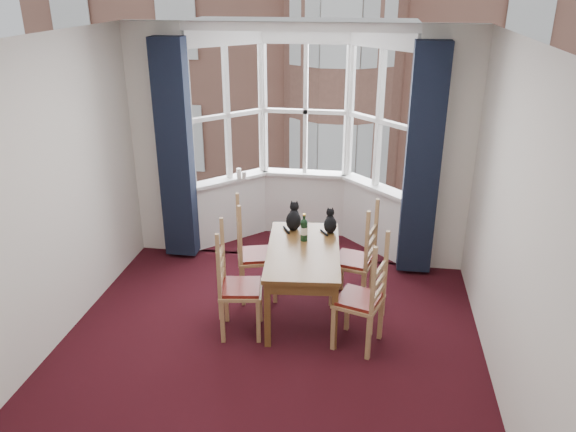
% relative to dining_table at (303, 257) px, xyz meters
% --- Properties ---
extents(floor, '(4.50, 4.50, 0.00)m').
position_rel_dining_table_xyz_m(floor, '(-0.24, -1.00, -0.63)').
color(floor, black).
rests_on(floor, ground).
extents(ceiling, '(4.50, 4.50, 0.00)m').
position_rel_dining_table_xyz_m(ceiling, '(-0.24, -1.00, 2.17)').
color(ceiling, white).
rests_on(ceiling, floor).
extents(wall_left, '(0.00, 4.50, 4.50)m').
position_rel_dining_table_xyz_m(wall_left, '(-2.24, -1.00, 0.77)').
color(wall_left, silver).
rests_on(wall_left, floor).
extents(wall_right, '(0.00, 4.50, 4.50)m').
position_rel_dining_table_xyz_m(wall_right, '(1.76, -1.00, 0.77)').
color(wall_right, silver).
rests_on(wall_right, floor).
extents(wall_near, '(4.00, 0.00, 4.00)m').
position_rel_dining_table_xyz_m(wall_near, '(-0.24, -3.25, 0.77)').
color(wall_near, silver).
rests_on(wall_near, floor).
extents(wall_back_pier_left, '(0.70, 0.12, 2.80)m').
position_rel_dining_table_xyz_m(wall_back_pier_left, '(-1.89, 1.25, 0.77)').
color(wall_back_pier_left, silver).
rests_on(wall_back_pier_left, floor).
extents(wall_back_pier_right, '(0.70, 0.12, 2.80)m').
position_rel_dining_table_xyz_m(wall_back_pier_right, '(1.41, 1.25, 0.77)').
color(wall_back_pier_right, silver).
rests_on(wall_back_pier_right, floor).
extents(bay_window, '(2.76, 0.94, 2.80)m').
position_rel_dining_table_xyz_m(bay_window, '(-0.24, 1.76, 0.77)').
color(bay_window, white).
rests_on(bay_window, floor).
extents(curtain_left, '(0.38, 0.22, 2.60)m').
position_rel_dining_table_xyz_m(curtain_left, '(-1.66, 1.07, 0.72)').
color(curtain_left, black).
rests_on(curtain_left, floor).
extents(curtain_right, '(0.38, 0.22, 2.60)m').
position_rel_dining_table_xyz_m(curtain_right, '(1.18, 1.07, 0.72)').
color(curtain_right, black).
rests_on(curtain_right, floor).
extents(dining_table, '(0.84, 1.40, 0.72)m').
position_rel_dining_table_xyz_m(dining_table, '(0.00, 0.00, 0.00)').
color(dining_table, brown).
rests_on(dining_table, floor).
extents(chair_left_near, '(0.46, 0.48, 0.92)m').
position_rel_dining_table_xyz_m(chair_left_near, '(-0.63, -0.46, -0.16)').
color(chair_left_near, '#A88252').
rests_on(chair_left_near, floor).
extents(chair_left_far, '(0.50, 0.52, 0.92)m').
position_rel_dining_table_xyz_m(chair_left_far, '(-0.62, 0.23, -0.16)').
color(chair_left_far, '#A88252').
rests_on(chair_left_far, floor).
extents(chair_right_near, '(0.51, 0.52, 0.92)m').
position_rel_dining_table_xyz_m(chair_right_near, '(0.67, -0.52, -0.16)').
color(chair_right_near, '#A88252').
rests_on(chair_right_near, floor).
extents(chair_right_far, '(0.49, 0.50, 0.92)m').
position_rel_dining_table_xyz_m(chair_right_far, '(0.58, 0.27, -0.16)').
color(chair_right_far, '#A88252').
rests_on(chair_right_far, floor).
extents(cat_left, '(0.17, 0.24, 0.31)m').
position_rel_dining_table_xyz_m(cat_left, '(-0.17, 0.47, 0.21)').
color(cat_left, black).
rests_on(cat_left, dining_table).
extents(cat_right, '(0.16, 0.21, 0.27)m').
position_rel_dining_table_xyz_m(cat_right, '(0.23, 0.46, 0.19)').
color(cat_right, black).
rests_on(cat_right, dining_table).
extents(wine_bottle, '(0.08, 0.08, 0.30)m').
position_rel_dining_table_xyz_m(wine_bottle, '(-0.02, 0.21, 0.22)').
color(wine_bottle, black).
rests_on(wine_bottle, dining_table).
extents(candle_tall, '(0.06, 0.06, 0.14)m').
position_rel_dining_table_xyz_m(candle_tall, '(-1.03, 1.60, 0.31)').
color(candle_tall, white).
rests_on(candle_tall, bay_window).
extents(candle_short, '(0.06, 0.06, 0.09)m').
position_rel_dining_table_xyz_m(candle_short, '(-0.97, 1.63, 0.28)').
color(candle_short, white).
rests_on(candle_short, bay_window).
extents(street, '(80.00, 80.00, 0.00)m').
position_rel_dining_table_xyz_m(street, '(-0.24, 31.25, -6.63)').
color(street, '#333335').
rests_on(street, ground).
extents(tenement_building, '(18.40, 7.80, 15.20)m').
position_rel_dining_table_xyz_m(tenement_building, '(-0.24, 13.01, 0.97)').
color(tenement_building, '#915C4B').
rests_on(tenement_building, street).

